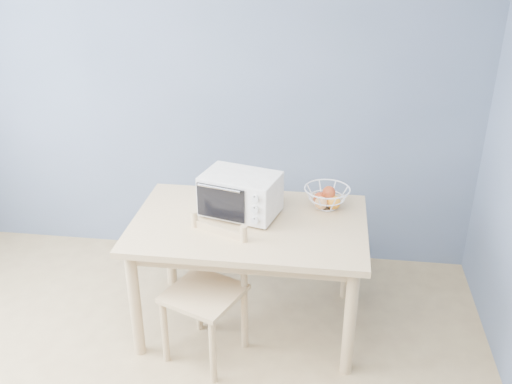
# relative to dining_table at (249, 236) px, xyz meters

# --- Properties ---
(room) EXTENTS (4.01, 4.51, 2.61)m
(room) POSITION_rel_dining_table_xyz_m (-0.50, -1.36, 0.65)
(room) COLOR tan
(room) RESTS_ON ground
(dining_table) EXTENTS (1.40, 0.90, 0.75)m
(dining_table) POSITION_rel_dining_table_xyz_m (0.00, 0.00, 0.00)
(dining_table) COLOR tan
(dining_table) RESTS_ON ground
(toaster_oven) EXTENTS (0.51, 0.41, 0.26)m
(toaster_oven) POSITION_rel_dining_table_xyz_m (-0.08, 0.09, 0.24)
(toaster_oven) COLOR white
(toaster_oven) RESTS_ON dining_table
(fruit_basket) EXTENTS (0.37, 0.37, 0.15)m
(fruit_basket) POSITION_rel_dining_table_xyz_m (0.45, 0.25, 0.17)
(fruit_basket) COLOR white
(fruit_basket) RESTS_ON dining_table
(dining_chair) EXTENTS (0.52, 0.52, 0.85)m
(dining_chair) POSITION_rel_dining_table_xyz_m (-0.20, -0.29, -0.23)
(dining_chair) COLOR tan
(dining_chair) RESTS_ON ground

